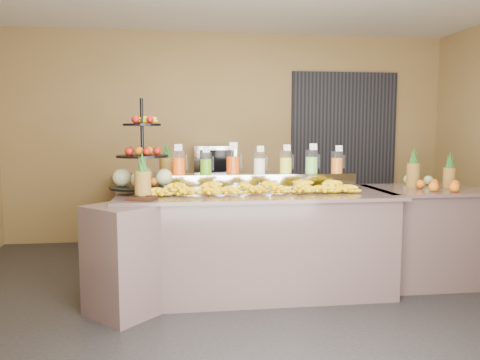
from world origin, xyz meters
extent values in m
plane|color=black|center=(0.00, 0.00, 0.00)|extent=(6.00, 6.00, 0.00)
cube|color=olive|center=(0.00, 2.51, 1.40)|extent=(6.00, 0.02, 2.80)
cube|color=black|center=(1.60, 2.46, 1.20)|extent=(1.50, 0.06, 2.20)
cube|color=#876562|center=(0.00, 0.30, 0.45)|extent=(2.40, 0.90, 0.90)
cube|color=#876562|center=(0.00, 0.30, 0.92)|extent=(2.50, 1.00, 0.03)
cube|color=#876562|center=(-1.15, -0.10, 0.45)|extent=(0.71, 0.71, 0.90)
cube|color=#876562|center=(1.70, 0.40, 0.45)|extent=(1.00, 0.80, 0.90)
cube|color=#876562|center=(1.70, 0.40, 0.92)|extent=(1.08, 0.88, 0.03)
cube|color=#876562|center=(0.00, 2.25, 0.45)|extent=(3.00, 0.50, 0.90)
cube|color=#876562|center=(0.00, 2.25, 0.92)|extent=(3.10, 0.55, 0.03)
cube|color=gray|center=(0.08, 0.58, 1.01)|extent=(1.85, 0.30, 0.15)
cylinder|color=silver|center=(-0.70, 0.58, 1.19)|extent=(0.12, 0.12, 0.23)
cylinder|color=#FF5000|center=(-0.70, 0.58, 1.16)|extent=(0.12, 0.12, 0.15)
cylinder|color=gray|center=(-0.72, 0.59, 1.24)|extent=(0.01, 0.01, 0.27)
cube|color=white|center=(-0.70, 0.52, 1.34)|extent=(0.07, 0.02, 0.06)
cylinder|color=silver|center=(-0.44, 0.58, 1.18)|extent=(0.11, 0.11, 0.21)
cylinder|color=#489A08|center=(-0.44, 0.58, 1.15)|extent=(0.11, 0.11, 0.14)
cylinder|color=gray|center=(-0.46, 0.59, 1.23)|extent=(0.01, 0.01, 0.25)
cube|color=white|center=(-0.44, 0.53, 1.32)|extent=(0.07, 0.02, 0.06)
cylinder|color=silver|center=(-0.18, 0.58, 1.20)|extent=(0.13, 0.13, 0.24)
cylinder|color=#D54100|center=(-0.18, 0.58, 1.16)|extent=(0.12, 0.12, 0.16)
cylinder|color=gray|center=(-0.20, 0.59, 1.25)|extent=(0.01, 0.01, 0.28)
cube|color=white|center=(-0.18, 0.52, 1.35)|extent=(0.08, 0.02, 0.07)
cylinder|color=silver|center=(0.08, 0.58, 1.19)|extent=(0.12, 0.12, 0.21)
cylinder|color=white|center=(0.08, 0.58, 1.15)|extent=(0.11, 0.11, 0.14)
cylinder|color=gray|center=(0.06, 0.59, 1.23)|extent=(0.01, 0.01, 0.25)
cube|color=white|center=(0.08, 0.53, 1.32)|extent=(0.07, 0.02, 0.06)
cylinder|color=silver|center=(0.34, 0.58, 1.19)|extent=(0.12, 0.12, 0.22)
cylinder|color=yellow|center=(0.34, 0.58, 1.16)|extent=(0.11, 0.11, 0.15)
cylinder|color=gray|center=(0.32, 0.59, 1.24)|extent=(0.01, 0.01, 0.26)
cube|color=white|center=(0.34, 0.52, 1.33)|extent=(0.07, 0.02, 0.06)
cylinder|color=silver|center=(0.60, 0.58, 1.19)|extent=(0.12, 0.12, 0.23)
cylinder|color=#76C948|center=(0.60, 0.58, 1.16)|extent=(0.12, 0.12, 0.15)
cylinder|color=gray|center=(0.58, 0.59, 1.25)|extent=(0.01, 0.01, 0.27)
cube|color=white|center=(0.60, 0.52, 1.34)|extent=(0.07, 0.02, 0.06)
cylinder|color=silver|center=(0.86, 0.58, 1.19)|extent=(0.12, 0.12, 0.21)
cylinder|color=#D6600F|center=(0.86, 0.58, 1.15)|extent=(0.11, 0.11, 0.14)
cylinder|color=gray|center=(0.84, 0.59, 1.23)|extent=(0.01, 0.01, 0.25)
cube|color=white|center=(0.86, 0.53, 1.32)|extent=(0.07, 0.02, 0.06)
ellipsoid|color=yellow|center=(-0.86, 0.23, 0.98)|extent=(0.23, 0.17, 0.09)
ellipsoid|color=yellow|center=(-0.65, 0.23, 0.98)|extent=(0.23, 0.17, 0.09)
ellipsoid|color=yellow|center=(-0.44, 0.23, 0.98)|extent=(0.23, 0.17, 0.09)
ellipsoid|color=yellow|center=(-0.24, 0.23, 0.98)|extent=(0.23, 0.17, 0.09)
ellipsoid|color=yellow|center=(-0.03, 0.23, 0.98)|extent=(0.23, 0.17, 0.09)
ellipsoid|color=yellow|center=(0.18, 0.23, 0.98)|extent=(0.23, 0.17, 0.09)
ellipsoid|color=yellow|center=(0.38, 0.23, 0.98)|extent=(0.23, 0.17, 0.09)
ellipsoid|color=yellow|center=(0.59, 0.23, 0.98)|extent=(0.23, 0.17, 0.09)
ellipsoid|color=yellow|center=(0.80, 0.23, 0.98)|extent=(0.23, 0.17, 0.09)
ellipsoid|color=yellow|center=(-0.69, 0.23, 1.04)|extent=(0.19, 0.15, 0.09)
ellipsoid|color=yellow|center=(-0.43, 0.23, 1.04)|extent=(0.19, 0.15, 0.09)
ellipsoid|color=yellow|center=(-0.16, 0.23, 1.04)|extent=(0.19, 0.15, 0.09)
ellipsoid|color=yellow|center=(0.10, 0.23, 1.04)|extent=(0.19, 0.15, 0.09)
ellipsoid|color=yellow|center=(0.37, 0.23, 1.04)|extent=(0.19, 0.15, 0.09)
ellipsoid|color=yellow|center=(0.63, 0.23, 1.04)|extent=(0.19, 0.15, 0.09)
cylinder|color=black|center=(-1.03, 0.45, 1.36)|extent=(0.03, 0.03, 0.85)
cylinder|color=black|center=(-1.03, 0.45, 0.98)|extent=(0.62, 0.62, 0.02)
cylinder|color=black|center=(-1.03, 0.45, 1.26)|extent=(0.48, 0.48, 0.02)
cylinder|color=black|center=(-1.03, 0.45, 1.55)|extent=(0.35, 0.35, 0.02)
sphere|color=#BBBC81|center=(-0.84, 0.45, 1.07)|extent=(0.16, 0.16, 0.16)
sphere|color=maroon|center=(-0.89, 0.45, 1.31)|extent=(0.08, 0.08, 0.08)
sphere|color=#DB5F13|center=(-1.12, 0.45, 1.03)|extent=(0.09, 0.09, 0.09)
cube|color=black|center=(-1.00, -0.05, 0.95)|extent=(0.25, 0.22, 0.03)
cylinder|color=brown|center=(-1.00, 0.03, 1.05)|extent=(0.14, 0.14, 0.23)
cone|color=#1B4D19|center=(-1.00, 0.03, 1.24)|extent=(0.07, 0.07, 0.16)
cylinder|color=brown|center=(-0.81, 0.79, 1.08)|extent=(0.16, 0.16, 0.30)
cone|color=#1B4D19|center=(-0.81, 0.79, 1.31)|extent=(0.08, 0.08, 0.16)
cylinder|color=brown|center=(1.63, 0.52, 1.05)|extent=(0.13, 0.13, 0.24)
cylinder|color=brown|center=(1.96, 0.42, 1.03)|extent=(0.12, 0.12, 0.20)
ellipsoid|color=#DB5F13|center=(1.78, 0.27, 0.97)|extent=(0.36, 0.24, 0.09)
cube|color=gray|center=(-0.22, 2.25, 1.11)|extent=(0.58, 0.43, 0.36)
camera|label=1|loc=(-0.69, -3.89, 1.50)|focal=35.00mm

